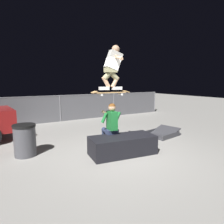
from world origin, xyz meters
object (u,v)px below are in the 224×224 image
object	(u,v)px
ledge_box_main	(122,145)
person_sitting_on_ledge	(110,124)
skater_airborne	(113,66)
kicker_ramp	(162,134)
trash_bin	(25,140)
skateboard	(111,93)

from	to	relation	value
ledge_box_main	person_sitting_on_ledge	size ratio (longest dim) A/B	1.29
skater_airborne	person_sitting_on_ledge	bearing A→B (deg)	75.21
person_sitting_on_ledge	kicker_ramp	size ratio (longest dim) A/B	1.06
ledge_box_main	person_sitting_on_ledge	bearing A→B (deg)	101.75
skater_airborne	trash_bin	xyz separation A→B (m)	(-2.05, 0.95, -1.88)
ledge_box_main	trash_bin	xyz separation A→B (m)	(-2.20, 1.21, 0.17)
ledge_box_main	kicker_ramp	distance (m)	2.39
ledge_box_main	kicker_ramp	size ratio (longest dim) A/B	1.37
person_sitting_on_ledge	skater_airborne	bearing A→B (deg)	-104.79
skateboard	trash_bin	bearing A→B (deg)	154.72
skateboard	ledge_box_main	bearing A→B (deg)	-52.62
ledge_box_main	skateboard	bearing A→B (deg)	127.38
person_sitting_on_ledge	skater_airborne	world-z (taller)	skater_airborne
skater_airborne	kicker_ramp	xyz separation A→B (m)	(2.39, 0.54, -2.24)
skateboard	skater_airborne	bearing A→B (deg)	-7.84
ledge_box_main	person_sitting_on_ledge	distance (m)	0.67
person_sitting_on_ledge	skateboard	size ratio (longest dim) A/B	1.27
skater_airborne	trash_bin	distance (m)	2.94
ledge_box_main	kicker_ramp	world-z (taller)	ledge_box_main
person_sitting_on_ledge	skater_airborne	distance (m)	1.58
skater_airborne	trash_bin	size ratio (longest dim) A/B	1.36
skater_airborne	trash_bin	world-z (taller)	skater_airborne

